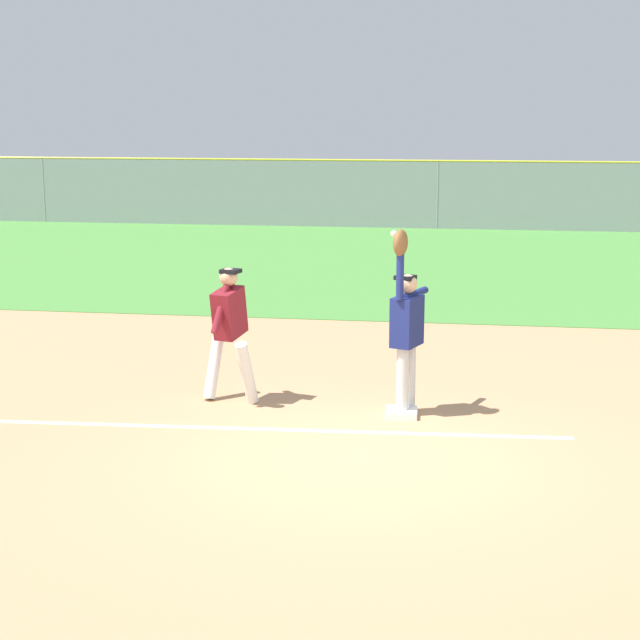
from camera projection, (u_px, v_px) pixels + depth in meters
name	position (u px, v px, depth m)	size (l,w,h in m)	color
ground_plane	(361.00, 457.00, 10.92)	(68.71, 68.71, 0.00)	tan
outfield_grass	(426.00, 262.00, 24.49)	(50.53, 14.03, 0.01)	#478438
chalk_foul_line	(58.00, 423.00, 12.07)	(12.00, 0.10, 0.01)	white
first_base	(401.00, 413.00, 12.35)	(0.38, 0.38, 0.08)	white
fielder	(406.00, 324.00, 12.22)	(0.43, 0.87, 2.28)	silver
runner	(229.00, 325.00, 12.76)	(0.76, 0.83, 1.72)	white
baseball	(394.00, 234.00, 11.94)	(0.07, 0.07, 0.07)	white
outfield_fence	(438.00, 195.00, 31.06)	(50.61, 0.08, 2.09)	#93999E
parked_car_red	(240.00, 196.00, 34.92)	(4.57, 2.46, 1.25)	#B21E1E
parked_car_blue	(429.00, 196.00, 34.88)	(4.52, 2.35, 1.25)	#23389E
parked_car_white	(613.00, 200.00, 33.50)	(4.55, 2.41, 1.25)	white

